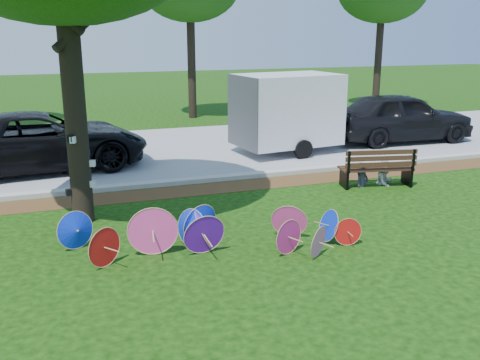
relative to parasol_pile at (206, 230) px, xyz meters
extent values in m
plane|color=black|center=(0.58, -0.77, -0.37)|extent=(90.00, 90.00, 0.00)
cube|color=#472D16|center=(0.58, 3.73, -0.36)|extent=(90.00, 1.00, 0.01)
cube|color=#B7B5AD|center=(0.58, 4.43, -0.31)|extent=(90.00, 0.30, 0.12)
cube|color=gray|center=(0.58, 8.58, -0.36)|extent=(90.00, 8.00, 0.01)
cylinder|color=black|center=(-2.04, 2.31, 2.06)|extent=(0.44, 0.44, 4.87)
cone|color=#FF429F|center=(-0.95, 0.10, 0.09)|extent=(0.93, 0.29, 0.92)
cone|color=pink|center=(1.75, -0.97, -0.07)|extent=(0.56, 0.48, 0.60)
cone|color=#6713B1|center=(-0.10, -0.18, 0.02)|extent=(0.81, 0.35, 0.79)
cone|color=#0B2DD4|center=(-0.25, 0.19, 0.00)|extent=(0.58, 0.75, 0.74)
cone|color=#B52674|center=(1.33, -0.64, -0.04)|extent=(0.64, 0.35, 0.65)
cone|color=#0B2DD4|center=(-2.23, 0.78, -0.01)|extent=(0.73, 0.48, 0.73)
cone|color=#B52674|center=(-0.22, 0.28, -0.08)|extent=(0.22, 0.58, 0.58)
cone|color=#0B2DD4|center=(2.36, -0.33, -0.05)|extent=(0.31, 0.65, 0.63)
cone|color=#FF429F|center=(0.03, 0.09, 0.01)|extent=(0.59, 0.84, 0.73)
cone|color=#0B2DD4|center=(0.00, 0.30, 0.02)|extent=(0.80, 0.52, 0.78)
cone|color=red|center=(-1.84, -0.13, -0.02)|extent=(0.63, 0.51, 0.70)
cone|color=#FF429F|center=(1.69, 0.06, -0.01)|extent=(0.76, 0.61, 0.71)
cone|color=red|center=(2.56, -0.63, -0.10)|extent=(0.54, 0.21, 0.54)
imported|color=black|center=(-2.90, 7.18, 0.46)|extent=(6.23, 3.37, 1.66)
imported|color=black|center=(9.22, 7.32, 0.52)|extent=(5.29, 2.28, 1.78)
cube|color=silver|center=(4.65, 6.99, 1.05)|extent=(3.45, 2.44, 2.84)
imported|color=#383A4D|center=(4.90, 2.70, 0.23)|extent=(0.52, 0.45, 1.21)
imported|color=silver|center=(5.60, 2.70, 0.24)|extent=(0.71, 0.62, 1.22)
cylinder|color=black|center=(3.50, 15.08, 2.13)|extent=(0.36, 0.36, 5.00)
cylinder|color=black|center=(13.16, 15.03, 2.13)|extent=(0.36, 0.36, 5.00)
camera|label=1|loc=(-2.35, -8.82, 3.51)|focal=40.00mm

